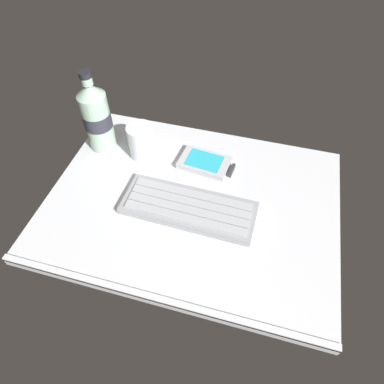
{
  "coord_description": "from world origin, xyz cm",
  "views": [
    {
      "loc": [
        12.11,
        -44.36,
        59.18
      ],
      "look_at": [
        0.0,
        0.0,
        3.0
      ],
      "focal_mm": 31.33,
      "sensor_mm": 36.0,
      "label": 1
    }
  ],
  "objects_px": {
    "juice_cup": "(142,142)",
    "water_bottle": "(97,117)",
    "keyboard": "(188,207)",
    "handheld_device": "(207,163)"
  },
  "relations": [
    {
      "from": "keyboard",
      "to": "water_bottle",
      "type": "distance_m",
      "value": 0.31
    },
    {
      "from": "keyboard",
      "to": "handheld_device",
      "type": "bearing_deg",
      "value": 86.46
    },
    {
      "from": "juice_cup",
      "to": "water_bottle",
      "type": "xyz_separation_m",
      "value": [
        -0.11,
        0.0,
        0.05
      ]
    },
    {
      "from": "handheld_device",
      "to": "juice_cup",
      "type": "xyz_separation_m",
      "value": [
        -0.16,
        -0.0,
        0.03
      ]
    },
    {
      "from": "keyboard",
      "to": "handheld_device",
      "type": "xyz_separation_m",
      "value": [
        0.01,
        0.14,
        -0.0
      ]
    },
    {
      "from": "handheld_device",
      "to": "water_bottle",
      "type": "xyz_separation_m",
      "value": [
        -0.27,
        0.0,
        0.08
      ]
    },
    {
      "from": "water_bottle",
      "to": "juice_cup",
      "type": "bearing_deg",
      "value": -2.22
    },
    {
      "from": "keyboard",
      "to": "water_bottle",
      "type": "bearing_deg",
      "value": 151.71
    },
    {
      "from": "juice_cup",
      "to": "keyboard",
      "type": "bearing_deg",
      "value": -41.58
    },
    {
      "from": "keyboard",
      "to": "juice_cup",
      "type": "relative_size",
      "value": 3.45
    }
  ]
}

